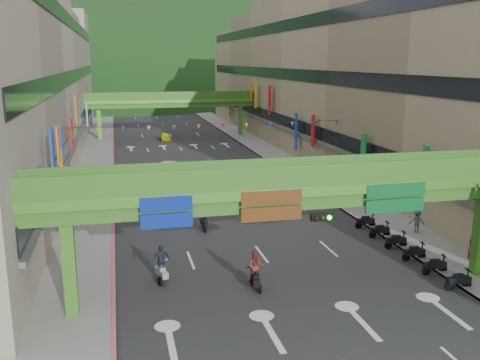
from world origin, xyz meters
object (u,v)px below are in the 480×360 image
(scooter_rider_mid, at_px, (256,269))
(pedestrian_red, at_px, (473,249))
(overpass_near, at_px, (316,200))
(car_silver, at_px, (169,169))
(scooter_rider_near, at_px, (204,218))
(car_yellow, at_px, (165,137))

(scooter_rider_mid, distance_m, pedestrian_red, 13.92)
(overpass_near, xyz_separation_m, car_silver, (-4.27, 31.36, -4.46))
(car_silver, height_order, pedestrian_red, pedestrian_red)
(scooter_rider_near, height_order, pedestrian_red, scooter_rider_near)
(overpass_near, relative_size, pedestrian_red, 18.49)
(scooter_rider_near, xyz_separation_m, car_silver, (-0.60, 19.05, -0.16))
(scooter_rider_near, distance_m, scooter_rider_mid, 10.70)
(scooter_rider_mid, bearing_deg, scooter_rider_near, 95.68)
(overpass_near, height_order, car_silver, overpass_near)
(car_silver, xyz_separation_m, car_yellow, (1.90, 25.18, -0.12))
(scooter_rider_near, height_order, scooter_rider_mid, scooter_rider_mid)
(overpass_near, distance_m, car_silver, 31.96)
(overpass_near, relative_size, car_silver, 6.23)
(scooter_rider_near, bearing_deg, car_silver, 91.80)
(scooter_rider_mid, xyz_separation_m, pedestrian_red, (13.88, 0.96, -0.37))
(overpass_near, xyz_separation_m, pedestrian_red, (11.27, 2.62, -4.45))
(scooter_rider_near, bearing_deg, scooter_rider_mid, -84.32)
(overpass_near, distance_m, scooter_rider_mid, 5.12)
(scooter_rider_near, relative_size, car_silver, 0.44)
(scooter_rider_mid, height_order, car_silver, scooter_rider_mid)
(overpass_near, height_order, pedestrian_red, overpass_near)
(overpass_near, bearing_deg, car_silver, 97.76)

